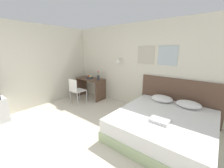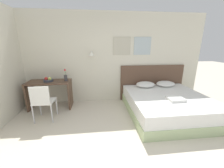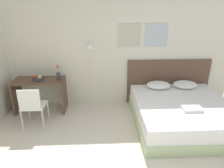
{
  "view_description": "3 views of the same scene",
  "coord_description": "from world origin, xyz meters",
  "px_view_note": "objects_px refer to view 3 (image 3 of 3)",
  "views": [
    {
      "loc": [
        2.16,
        -1.23,
        1.87
      ],
      "look_at": [
        -0.33,
        1.89,
        0.85
      ],
      "focal_mm": 22.0,
      "sensor_mm": 36.0,
      "label": 1
    },
    {
      "loc": [
        -0.42,
        -1.51,
        1.75
      ],
      "look_at": [
        -0.05,
        1.75,
        0.8
      ],
      "focal_mm": 22.0,
      "sensor_mm": 36.0,
      "label": 2
    },
    {
      "loc": [
        -0.27,
        -2.02,
        2.29
      ],
      "look_at": [
        -0.08,
        1.92,
        0.78
      ],
      "focal_mm": 32.0,
      "sensor_mm": 36.0,
      "label": 3
    }
  ],
  "objects_px": {
    "bed": "(182,113)",
    "fruit_bowl": "(38,78)",
    "pillow_right": "(185,85)",
    "flower_vase": "(58,75)",
    "headboard": "(168,81)",
    "desk": "(40,90)",
    "desk_chair": "(32,105)",
    "pillow_left": "(158,85)",
    "folded_towel_near_foot": "(191,108)"
  },
  "relations": [
    {
      "from": "pillow_left",
      "to": "pillow_right",
      "type": "xyz_separation_m",
      "value": [
        0.64,
        0.0,
        0.0
      ]
    },
    {
      "from": "bed",
      "to": "flower_vase",
      "type": "height_order",
      "value": "flower_vase"
    },
    {
      "from": "pillow_left",
      "to": "folded_towel_near_foot",
      "type": "bearing_deg",
      "value": -72.24
    },
    {
      "from": "flower_vase",
      "to": "pillow_right",
      "type": "bearing_deg",
      "value": 1.32
    },
    {
      "from": "folded_towel_near_foot",
      "to": "flower_vase",
      "type": "xyz_separation_m",
      "value": [
        -2.65,
        1.0,
        0.35
      ]
    },
    {
      "from": "headboard",
      "to": "pillow_left",
      "type": "relative_size",
      "value": 3.67
    },
    {
      "from": "bed",
      "to": "headboard",
      "type": "xyz_separation_m",
      "value": [
        0.0,
        1.06,
        0.31
      ]
    },
    {
      "from": "bed",
      "to": "folded_towel_near_foot",
      "type": "distance_m",
      "value": 0.42
    },
    {
      "from": "bed",
      "to": "flower_vase",
      "type": "distance_m",
      "value": 2.79
    },
    {
      "from": "headboard",
      "to": "pillow_right",
      "type": "xyz_separation_m",
      "value": [
        0.32,
        -0.3,
        0.03
      ]
    },
    {
      "from": "fruit_bowl",
      "to": "desk_chair",
      "type": "bearing_deg",
      "value": -84.95
    },
    {
      "from": "desk",
      "to": "pillow_left",
      "type": "bearing_deg",
      "value": 0.85
    },
    {
      "from": "flower_vase",
      "to": "pillow_left",
      "type": "bearing_deg",
      "value": 1.69
    },
    {
      "from": "headboard",
      "to": "folded_towel_near_foot",
      "type": "distance_m",
      "value": 1.37
    },
    {
      "from": "desk",
      "to": "bed",
      "type": "bearing_deg",
      "value": -13.14
    },
    {
      "from": "pillow_right",
      "to": "flower_vase",
      "type": "distance_m",
      "value": 2.96
    },
    {
      "from": "pillow_left",
      "to": "desk",
      "type": "bearing_deg",
      "value": -179.15
    },
    {
      "from": "pillow_right",
      "to": "folded_towel_near_foot",
      "type": "distance_m",
      "value": 1.11
    },
    {
      "from": "bed",
      "to": "desk",
      "type": "relative_size",
      "value": 1.83
    },
    {
      "from": "pillow_right",
      "to": "bed",
      "type": "bearing_deg",
      "value": -112.81
    },
    {
      "from": "bed",
      "to": "headboard",
      "type": "distance_m",
      "value": 1.1
    },
    {
      "from": "pillow_right",
      "to": "desk",
      "type": "distance_m",
      "value": 3.41
    },
    {
      "from": "pillow_right",
      "to": "desk_chair",
      "type": "height_order",
      "value": "desk_chair"
    },
    {
      "from": "headboard",
      "to": "desk",
      "type": "distance_m",
      "value": 3.11
    },
    {
      "from": "bed",
      "to": "headboard",
      "type": "bearing_deg",
      "value": 90.0
    },
    {
      "from": "desk",
      "to": "pillow_right",
      "type": "bearing_deg",
      "value": 0.69
    },
    {
      "from": "bed",
      "to": "headboard",
      "type": "relative_size",
      "value": 1.0
    },
    {
      "from": "desk_chair",
      "to": "fruit_bowl",
      "type": "distance_m",
      "value": 0.78
    },
    {
      "from": "headboard",
      "to": "pillow_left",
      "type": "height_order",
      "value": "headboard"
    },
    {
      "from": "pillow_left",
      "to": "desk_chair",
      "type": "distance_m",
      "value": 2.82
    },
    {
      "from": "pillow_left",
      "to": "fruit_bowl",
      "type": "relative_size",
      "value": 2.22
    },
    {
      "from": "headboard",
      "to": "pillow_left",
      "type": "distance_m",
      "value": 0.44
    },
    {
      "from": "pillow_right",
      "to": "flower_vase",
      "type": "relative_size",
      "value": 1.67
    },
    {
      "from": "folded_towel_near_foot",
      "to": "pillow_right",
      "type": "bearing_deg",
      "value": 74.45
    },
    {
      "from": "desk",
      "to": "desk_chair",
      "type": "xyz_separation_m",
      "value": [
        0.06,
        -0.74,
        -0.01
      ]
    },
    {
      "from": "pillow_right",
      "to": "folded_towel_near_foot",
      "type": "relative_size",
      "value": 1.57
    },
    {
      "from": "fruit_bowl",
      "to": "folded_towel_near_foot",
      "type": "bearing_deg",
      "value": -17.88
    },
    {
      "from": "headboard",
      "to": "pillow_right",
      "type": "distance_m",
      "value": 0.44
    },
    {
      "from": "bed",
      "to": "folded_towel_near_foot",
      "type": "relative_size",
      "value": 5.78
    },
    {
      "from": "bed",
      "to": "fruit_bowl",
      "type": "bearing_deg",
      "value": 167.33
    },
    {
      "from": "desk",
      "to": "flower_vase",
      "type": "xyz_separation_m",
      "value": [
        0.46,
        -0.03,
        0.35
      ]
    },
    {
      "from": "desk_chair",
      "to": "pillow_right",
      "type": "bearing_deg",
      "value": 13.2
    },
    {
      "from": "bed",
      "to": "desk_chair",
      "type": "xyz_separation_m",
      "value": [
        -3.03,
        -0.02,
        0.27
      ]
    },
    {
      "from": "bed",
      "to": "pillow_right",
      "type": "distance_m",
      "value": 0.89
    },
    {
      "from": "bed",
      "to": "pillow_left",
      "type": "relative_size",
      "value": 3.67
    },
    {
      "from": "fruit_bowl",
      "to": "flower_vase",
      "type": "xyz_separation_m",
      "value": [
        0.46,
        0.0,
        0.07
      ]
    },
    {
      "from": "headboard",
      "to": "folded_towel_near_foot",
      "type": "relative_size",
      "value": 5.78
    },
    {
      "from": "fruit_bowl",
      "to": "flower_vase",
      "type": "bearing_deg",
      "value": 0.01
    },
    {
      "from": "pillow_right",
      "to": "fruit_bowl",
      "type": "bearing_deg",
      "value": -178.86
    },
    {
      "from": "desk_chair",
      "to": "pillow_left",
      "type": "bearing_deg",
      "value": 16.19
    }
  ]
}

